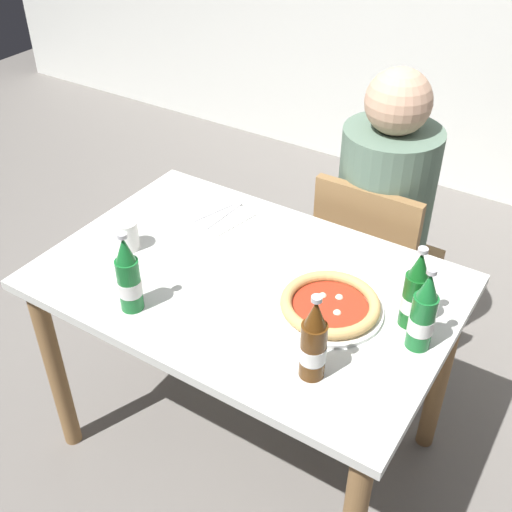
{
  "coord_description": "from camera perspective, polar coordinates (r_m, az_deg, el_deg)",
  "views": [
    {
      "loc": [
        0.81,
        -1.22,
        1.91
      ],
      "look_at": [
        0.0,
        0.05,
        0.8
      ],
      "focal_mm": 44.6,
      "sensor_mm": 36.0,
      "label": 1
    }
  ],
  "objects": [
    {
      "name": "ground_plane",
      "position": [
        2.41,
        -0.67,
        -16.11
      ],
      "size": [
        8.0,
        8.0,
        0.0
      ],
      "primitive_type": "plane",
      "color": "slate"
    },
    {
      "name": "dining_table_main",
      "position": [
        1.94,
        -0.8,
        -4.64
      ],
      "size": [
        1.2,
        0.8,
        0.75
      ],
      "color": "silver",
      "rests_on": "ground_plane"
    },
    {
      "name": "chair_behind_table",
      "position": [
        2.41,
        10.3,
        -0.59
      ],
      "size": [
        0.4,
        0.4,
        0.85
      ],
      "rotation": [
        0.0,
        0.0,
        3.14
      ],
      "color": "olive",
      "rests_on": "ground_plane"
    },
    {
      "name": "diner_seated",
      "position": [
        2.39,
        11.05,
        1.98
      ],
      "size": [
        0.34,
        0.34,
        1.21
      ],
      "color": "#2D3342",
      "rests_on": "ground_plane"
    },
    {
      "name": "pizza_margherita_near",
      "position": [
        1.76,
        6.67,
        -4.4
      ],
      "size": [
        0.3,
        0.3,
        0.04
      ],
      "color": "white",
      "rests_on": "dining_table_main"
    },
    {
      "name": "beer_bottle_left",
      "position": [
        1.52,
        5.18,
        -7.79
      ],
      "size": [
        0.07,
        0.07,
        0.25
      ],
      "color": "#512D0F",
      "rests_on": "dining_table_main"
    },
    {
      "name": "beer_bottle_center",
      "position": [
        1.64,
        14.75,
        -5.11
      ],
      "size": [
        0.07,
        0.07,
        0.25
      ],
      "color": "#196B2D",
      "rests_on": "dining_table_main"
    },
    {
      "name": "beer_bottle_right",
      "position": [
        1.74,
        -11.36,
        -1.92
      ],
      "size": [
        0.07,
        0.07,
        0.25
      ],
      "color": "#196B2D",
      "rests_on": "dining_table_main"
    },
    {
      "name": "beer_bottle_extra",
      "position": [
        1.7,
        14.06,
        -3.24
      ],
      "size": [
        0.07,
        0.07,
        0.25
      ],
      "color": "#14591E",
      "rests_on": "dining_table_main"
    },
    {
      "name": "napkin_with_cutlery",
      "position": [
        2.15,
        -3.35,
        3.71
      ],
      "size": [
        0.21,
        0.21,
        0.01
      ],
      "color": "white",
      "rests_on": "dining_table_main"
    },
    {
      "name": "paper_cup",
      "position": [
        2.0,
        -11.5,
        1.84
      ],
      "size": [
        0.07,
        0.07,
        0.09
      ],
      "primitive_type": "cylinder",
      "color": "white",
      "rests_on": "dining_table_main"
    }
  ]
}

